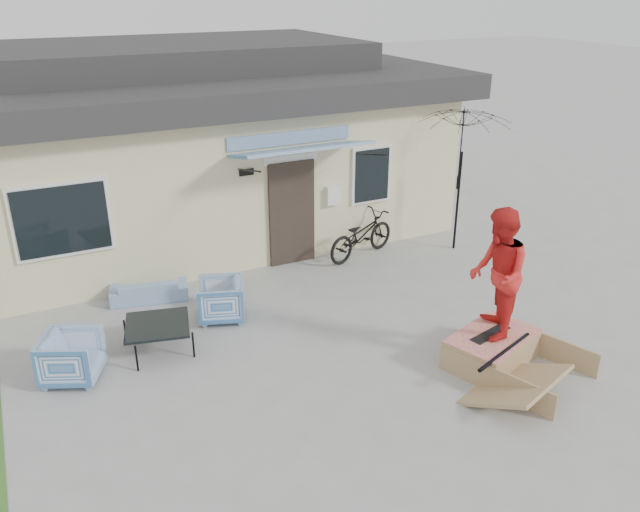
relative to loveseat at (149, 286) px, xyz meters
name	(u,v)px	position (x,y,z in m)	size (l,w,h in m)	color
ground	(358,390)	(1.98, -4.09, -0.26)	(90.00, 90.00, 0.00)	#959592
house	(189,137)	(1.98, 3.90, 1.68)	(10.80, 8.49, 4.10)	beige
loveseat	(149,286)	(0.00, 0.00, 0.00)	(1.35, 0.40, 0.53)	#2B66A7
armchair_left	(72,355)	(-1.53, -2.02, 0.13)	(0.77, 0.72, 0.79)	#2B66A7
armchair_right	(221,298)	(0.94, -1.24, 0.12)	(0.75, 0.70, 0.77)	#2B66A7
coffee_table	(159,337)	(-0.25, -1.80, -0.03)	(0.95, 0.95, 0.47)	black
bicycle	(361,230)	(4.37, 0.02, 0.31)	(0.62, 1.79, 1.14)	black
patio_umbrella	(461,169)	(6.38, -0.48, 1.48)	(1.95, 1.82, 2.20)	black
skate_ramp	(492,349)	(4.13, -4.33, -0.04)	(1.35, 1.79, 0.45)	#9B7B51
skateboard	(491,333)	(4.12, -4.29, 0.21)	(0.76, 0.19, 0.05)	black
skater	(498,272)	(4.12, -4.29, 1.20)	(0.95, 0.74, 1.95)	red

